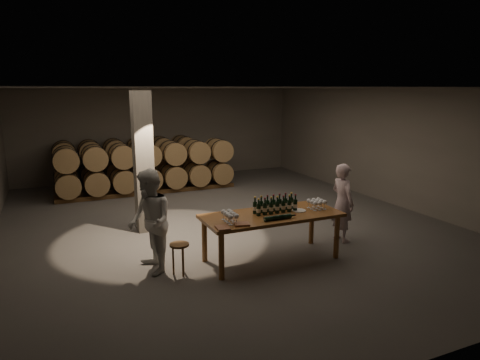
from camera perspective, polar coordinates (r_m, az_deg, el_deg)
name	(u,v)px	position (r m, az deg, el deg)	size (l,w,h in m)	color
room	(143,161)	(9.75, -12.76, 2.45)	(12.00, 12.00, 12.00)	#54514E
tasting_table	(272,219)	(8.03, 4.23, -5.24)	(2.60, 1.10, 0.90)	brown
barrel_stack_back	(127,160)	(14.81, -14.78, 2.53)	(4.70, 0.95, 1.57)	#55391D
barrel_stack_front	(148,166)	(13.52, -12.17, 1.78)	(5.48, 0.95, 1.57)	#55391D
bottle_cluster	(275,206)	(8.08, 4.73, -3.50)	(0.86, 0.23, 0.33)	black
lying_bottles	(278,217)	(7.65, 5.11, -4.99)	(0.64, 0.09, 0.09)	black
glass_cluster_left	(230,214)	(7.48, -1.37, -4.61)	(0.20, 0.42, 0.19)	silver
glass_cluster_right	(317,202)	(8.42, 10.21, -2.89)	(0.31, 0.31, 0.19)	silver
plate	(299,210)	(8.24, 7.87, -4.05)	(0.27, 0.27, 0.02)	silver
notebook_near	(242,224)	(7.34, 0.24, -5.91)	(0.26, 0.21, 0.03)	brown
notebook_corner	(223,228)	(7.18, -2.33, -6.36)	(0.21, 0.27, 0.02)	brown
pen	(246,225)	(7.32, 0.77, -6.05)	(0.01, 0.01, 0.13)	black
stool	(179,249)	(7.56, -8.08, -9.13)	(0.34, 0.34, 0.56)	#55391D
person_man	(342,203)	(9.25, 13.49, -2.95)	(0.61, 0.40, 1.67)	beige
person_woman	(150,222)	(7.60, -11.94, -5.49)	(0.90, 0.70, 1.84)	silver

